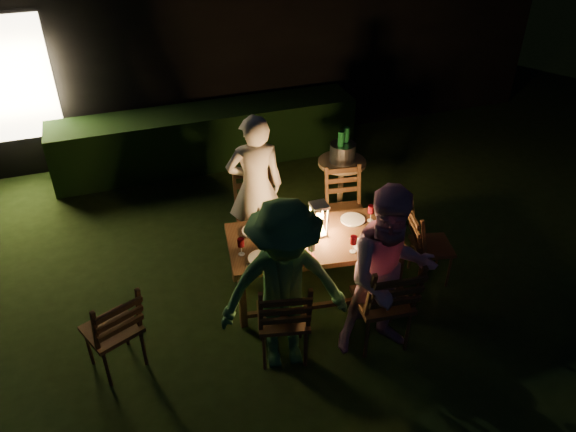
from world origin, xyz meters
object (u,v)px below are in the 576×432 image
object	(u,v)px
chair_end	(428,257)
side_table	(342,168)
chair_near_right	(382,315)
bottle_table	(289,229)
chair_far_left	(257,231)
bottle_bucket_b	(345,146)
person_opp_right	(389,274)
ice_bucket	(343,152)
bottle_bucket_a	(340,151)
lantern	(319,221)
person_house_side	(255,187)
chair_near_left	(283,331)
dining_table	(314,244)
person_opp_left	(284,289)
chair_far_right	(345,222)
chair_spare	(116,342)

from	to	relation	value
chair_end	side_table	xyz separation A→B (m)	(-0.40, 1.39, 0.40)
chair_near_right	bottle_table	bearing A→B (deg)	130.26
chair_near_right	side_table	world-z (taller)	chair_near_right
chair_far_left	bottle_bucket_b	bearing A→B (deg)	-153.42
chair_near_right	person_opp_right	bearing A→B (deg)	-92.87
ice_bucket	bottle_bucket_a	distance (m)	0.08
lantern	bottle_bucket_b	size ratio (longest dim) A/B	1.09
person_house_side	lantern	distance (m)	0.92
chair_near_right	chair_far_left	bearing A→B (deg)	118.33
lantern	side_table	distance (m)	1.42
chair_near_right	person_house_side	distance (m)	1.90
chair_near_left	chair_end	bearing A→B (deg)	29.57
side_table	ice_bucket	size ratio (longest dim) A/B	2.53
dining_table	bottle_bucket_a	distance (m)	1.44
chair_far_left	person_opp_right	bearing A→B (deg)	118.25
chair_far_left	lantern	bearing A→B (deg)	123.51
ice_bucket	lantern	bearing A→B (deg)	-123.00
person_opp_left	bottle_table	world-z (taller)	person_opp_left
lantern	ice_bucket	xyz separation A→B (m)	(0.77, 1.18, 0.02)
chair_far_left	chair_end	bearing A→B (deg)	154.17
chair_near_left	chair_far_left	world-z (taller)	chair_far_left
person_opp_left	side_table	size ratio (longest dim) A/B	2.18
chair_far_left	bottle_bucket_b	distance (m)	1.43
person_opp_right	person_opp_left	size ratio (longest dim) A/B	1.01
lantern	bottle_table	size ratio (longest dim) A/B	1.25
chair_end	person_opp_left	bearing A→B (deg)	-58.79
chair_near_right	person_house_side	xyz separation A→B (m)	(-0.67, 1.70, 0.50)
chair_far_right	person_opp_left	world-z (taller)	person_opp_left
bottle_bucket_a	bottle_bucket_b	size ratio (longest dim) A/B	1.00
chair_far_right	person_opp_right	size ratio (longest dim) A/B	0.55
dining_table	bottle_bucket_b	bearing A→B (deg)	63.34
chair_far_right	lantern	bearing A→B (deg)	54.86
chair_far_left	person_house_side	xyz separation A→B (m)	(0.01, 0.05, 0.53)
chair_near_left	chair_near_right	size ratio (longest dim) A/B	0.93
dining_table	person_opp_left	size ratio (longest dim) A/B	1.06
side_table	bottle_bucket_b	size ratio (longest dim) A/B	2.37
chair_far_right	person_opp_left	size ratio (longest dim) A/B	0.56
chair_end	bottle_table	world-z (taller)	bottle_table
chair_far_right	ice_bucket	bearing A→B (deg)	-100.06
chair_end	bottle_bucket_a	world-z (taller)	bottle_bucket_a
bottle_table	person_opp_right	bearing A→B (deg)	-57.50
dining_table	side_table	bearing A→B (deg)	64.05
chair_near_left	person_house_side	distance (m)	1.68
dining_table	chair_near_right	world-z (taller)	chair_near_right
bottle_bucket_a	bottle_bucket_b	world-z (taller)	same
chair_far_left	chair_spare	bearing A→B (deg)	42.67
chair_near_right	bottle_table	distance (m)	1.16
lantern	bottle_bucket_a	world-z (taller)	bottle_bucket_a
side_table	person_opp_right	bearing A→B (deg)	-103.19
chair_end	lantern	xyz separation A→B (m)	(-1.16, 0.21, 0.57)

